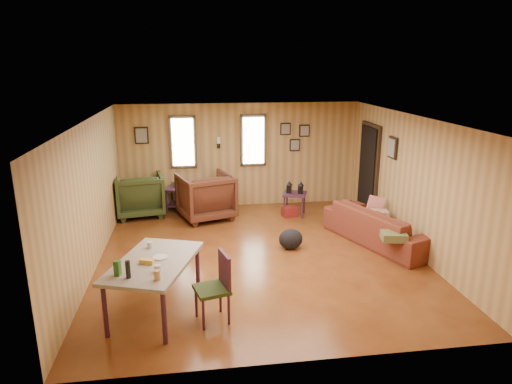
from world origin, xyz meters
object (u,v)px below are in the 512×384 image
end_table (179,195)px  side_table (295,192)px  sofa (381,220)px  recliner_brown (206,194)px  dining_table (153,266)px  recliner_green (139,193)px

end_table → side_table: (2.54, -0.60, 0.14)m
sofa → recliner_brown: size_ratio=2.09×
side_table → dining_table: size_ratio=0.46×
recliner_brown → end_table: recliner_brown is taller
recliner_green → side_table: 3.42m
end_table → dining_table: size_ratio=0.40×
side_table → sofa: bearing=-55.7°
sofa → side_table: bearing=12.7°
dining_table → recliner_green: bearing=117.1°
recliner_brown → recliner_green: recliner_brown is taller
end_table → side_table: 2.61m
recliner_brown → side_table: recliner_brown is taller
recliner_green → side_table: bearing=162.6°
sofa → end_table: 4.48m
sofa → dining_table: size_ratio=1.34×
sofa → end_table: sofa is taller
recliner_brown → side_table: bearing=160.3°
recliner_brown → sofa: bearing=131.5°
recliner_green → side_table: (3.39, -0.48, 0.01)m
sofa → recliner_green: 5.16m
recliner_brown → side_table: (1.95, -0.05, -0.02)m
recliner_green → dining_table: (0.62, -4.27, 0.18)m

